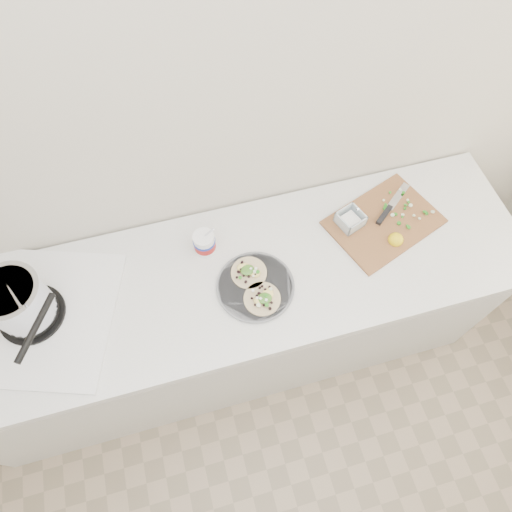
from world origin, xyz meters
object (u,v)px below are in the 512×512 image
object	(u,v)px
taco_plate	(255,285)
tub	(205,242)
stove	(24,307)
cutboard	(382,219)

from	to	relation	value
taco_plate	tub	distance (m)	0.26
taco_plate	tub	size ratio (longest dim) A/B	1.52
stove	tub	size ratio (longest dim) A/B	3.70
tub	cutboard	xyz separation A→B (m)	(0.73, -0.06, -0.05)
tub	cutboard	bearing A→B (deg)	-4.89
stove	cutboard	world-z (taller)	stove
stove	taco_plate	xyz separation A→B (m)	(0.82, -0.10, -0.08)
stove	cutboard	xyz separation A→B (m)	(1.40, 0.05, -0.08)
stove	taco_plate	size ratio (longest dim) A/B	2.43
stove	taco_plate	world-z (taller)	stove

